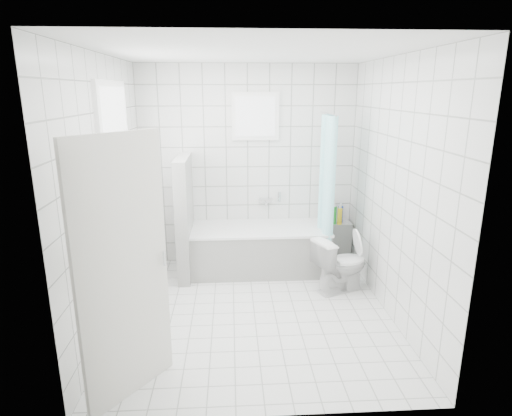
{
  "coord_description": "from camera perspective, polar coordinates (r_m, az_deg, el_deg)",
  "views": [
    {
      "loc": [
        -0.22,
        -4.06,
        2.26
      ],
      "look_at": [
        0.04,
        0.35,
        1.05
      ],
      "focal_mm": 30.0,
      "sensor_mm": 36.0,
      "label": 1
    }
  ],
  "objects": [
    {
      "name": "ground",
      "position": [
        4.65,
        -0.23,
        -13.74
      ],
      "size": [
        3.0,
        3.0,
        0.0
      ],
      "primitive_type": "plane",
      "color": "white",
      "rests_on": "ground"
    },
    {
      "name": "ceiling",
      "position": [
        4.08,
        -0.28,
        20.09
      ],
      "size": [
        3.0,
        3.0,
        0.0
      ],
      "primitive_type": "plane",
      "rotation": [
        3.14,
        0.0,
        0.0
      ],
      "color": "white",
      "rests_on": "ground"
    },
    {
      "name": "wall_back",
      "position": [
        5.65,
        -1.1,
        5.53
      ],
      "size": [
        2.8,
        0.02,
        2.6
      ],
      "primitive_type": "cube",
      "color": "white",
      "rests_on": "ground"
    },
    {
      "name": "wall_front",
      "position": [
        2.74,
        1.49,
        -5.18
      ],
      "size": [
        2.8,
        0.02,
        2.6
      ],
      "primitive_type": "cube",
      "color": "white",
      "rests_on": "ground"
    },
    {
      "name": "wall_left",
      "position": [
        4.34,
        -19.07,
        1.66
      ],
      "size": [
        0.02,
        3.0,
        2.6
      ],
      "primitive_type": "cube",
      "color": "white",
      "rests_on": "ground"
    },
    {
      "name": "wall_right",
      "position": [
        4.48,
        17.95,
        2.18
      ],
      "size": [
        0.02,
        3.0,
        2.6
      ],
      "primitive_type": "cube",
      "color": "white",
      "rests_on": "ground"
    },
    {
      "name": "window_left",
      "position": [
        4.55,
        -17.87,
        6.24
      ],
      "size": [
        0.01,
        0.9,
        1.4
      ],
      "primitive_type": "cube",
      "color": "white",
      "rests_on": "wall_left"
    },
    {
      "name": "window_back",
      "position": [
        5.53,
        -0.06,
        12.11
      ],
      "size": [
        0.5,
        0.01,
        0.5
      ],
      "primitive_type": "cube",
      "color": "white",
      "rests_on": "wall_back"
    },
    {
      "name": "window_sill",
      "position": [
        4.71,
        -16.61,
        -2.65
      ],
      "size": [
        0.18,
        1.02,
        0.08
      ],
      "primitive_type": "cube",
      "color": "white",
      "rests_on": "wall_left"
    },
    {
      "name": "door",
      "position": [
        3.26,
        -17.21,
        -8.19
      ],
      "size": [
        0.52,
        0.66,
        2.0
      ],
      "primitive_type": "cube",
      "rotation": [
        0.0,
        0.0,
        -0.65
      ],
      "color": "silver",
      "rests_on": "ground"
    },
    {
      "name": "bathtub",
      "position": [
        5.56,
        0.52,
        -5.43
      ],
      "size": [
        1.75,
        0.77,
        0.58
      ],
      "color": "white",
      "rests_on": "ground"
    },
    {
      "name": "partition_wall",
      "position": [
        5.39,
        -9.46,
        -1.18
      ],
      "size": [
        0.15,
        0.85,
        1.5
      ],
      "primitive_type": "cube",
      "color": "white",
      "rests_on": "ground"
    },
    {
      "name": "tiled_ledge",
      "position": [
        5.96,
        10.47,
        -4.4
      ],
      "size": [
        0.4,
        0.24,
        0.55
      ],
      "primitive_type": "cube",
      "color": "white",
      "rests_on": "ground"
    },
    {
      "name": "toilet",
      "position": [
        5.08,
        11.23,
        -7.36
      ],
      "size": [
        0.73,
        0.58,
        0.65
      ],
      "primitive_type": "imported",
      "rotation": [
        0.0,
        0.0,
        1.95
      ],
      "color": "white",
      "rests_on": "ground"
    },
    {
      "name": "curtain_rod",
      "position": [
        5.3,
        9.61,
        12.3
      ],
      "size": [
        0.02,
        0.8,
        0.02
      ],
      "primitive_type": "cylinder",
      "rotation": [
        1.57,
        0.0,
        0.0
      ],
      "color": "silver",
      "rests_on": "wall_back"
    },
    {
      "name": "shower_curtain",
      "position": [
        5.3,
        9.48,
        2.45
      ],
      "size": [
        0.14,
        0.48,
        1.78
      ],
      "primitive_type": null,
      "color": "#56F8FC",
      "rests_on": "curtain_rod"
    },
    {
      "name": "tub_faucet",
      "position": [
        5.72,
        1.3,
        1.04
      ],
      "size": [
        0.18,
        0.06,
        0.06
      ],
      "primitive_type": "cube",
      "color": "silver",
      "rests_on": "wall_back"
    },
    {
      "name": "sill_bottles",
      "position": [
        4.7,
        -16.52,
        -0.49
      ],
      "size": [
        0.18,
        0.46,
        0.33
      ],
      "color": "silver",
      "rests_on": "window_sill"
    },
    {
      "name": "ledge_bottles",
      "position": [
        5.81,
        10.69,
        -0.89
      ],
      "size": [
        0.17,
        0.17,
        0.24
      ],
      "color": "yellow",
      "rests_on": "tiled_ledge"
    }
  ]
}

